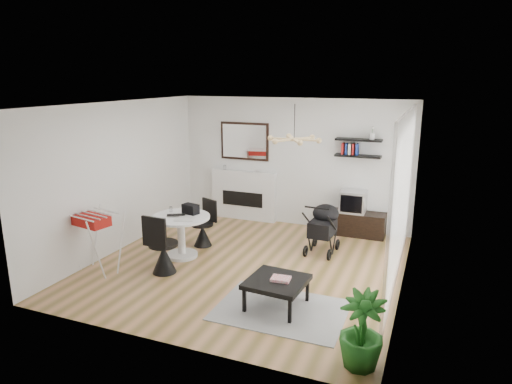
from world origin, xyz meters
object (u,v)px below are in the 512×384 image
at_px(tv_console, 353,223).
at_px(potted_plant, 362,330).
at_px(fireplace, 244,189).
at_px(drying_rack, 96,241).
at_px(coffee_table, 277,283).
at_px(crt_tv, 353,201).
at_px(stroller, 323,230).
at_px(dining_table, 181,230).

xyz_separation_m(tv_console, potted_plant, (0.86, -4.35, 0.20)).
xyz_separation_m(fireplace, tv_console, (2.48, -0.15, -0.45)).
relative_size(fireplace, drying_rack, 2.15).
bearing_deg(coffee_table, fireplace, 119.68).
xyz_separation_m(tv_console, crt_tv, (-0.03, -0.00, 0.46)).
bearing_deg(stroller, potted_plant, -66.55).
xyz_separation_m(drying_rack, coffee_table, (3.11, -0.03, -0.16)).
bearing_deg(dining_table, coffee_table, -26.96).
relative_size(tv_console, potted_plant, 1.43).
distance_m(stroller, potted_plant, 3.42).
xyz_separation_m(tv_console, coffee_table, (-0.44, -3.42, 0.13)).
distance_m(crt_tv, coffee_table, 3.46).
relative_size(drying_rack, potted_plant, 1.14).
bearing_deg(drying_rack, crt_tv, 55.39).
xyz_separation_m(stroller, coffee_table, (-0.09, -2.28, -0.05)).
bearing_deg(crt_tv, coffee_table, -96.91).
bearing_deg(crt_tv, potted_plant, -78.49).
xyz_separation_m(dining_table, drying_rack, (-0.94, -1.08, 0.03)).
height_order(drying_rack, coffee_table, drying_rack).
relative_size(fireplace, crt_tv, 4.31).
distance_m(tv_console, stroller, 1.21).
bearing_deg(potted_plant, crt_tv, 101.51).
distance_m(fireplace, tv_console, 2.53).
distance_m(dining_table, coffee_table, 2.44).
bearing_deg(dining_table, tv_console, 41.55).
relative_size(drying_rack, stroller, 1.03).
xyz_separation_m(fireplace, dining_table, (-0.14, -2.47, -0.19)).
xyz_separation_m(drying_rack, potted_plant, (4.41, -0.96, -0.09)).
distance_m(tv_console, potted_plant, 4.44).
xyz_separation_m(dining_table, coffee_table, (2.17, -1.11, -0.13)).
distance_m(crt_tv, drying_rack, 4.89).
relative_size(fireplace, stroller, 2.22).
height_order(crt_tv, potted_plant, crt_tv).
xyz_separation_m(dining_table, stroller, (2.27, 1.17, -0.08)).
bearing_deg(potted_plant, coffee_table, 144.46).
height_order(drying_rack, potted_plant, drying_rack).
bearing_deg(tv_console, potted_plant, -78.84).
bearing_deg(tv_console, stroller, -106.82).
xyz_separation_m(fireplace, coffee_table, (2.04, -3.58, -0.32)).
xyz_separation_m(fireplace, crt_tv, (2.45, -0.16, 0.01)).
relative_size(tv_console, coffee_table, 1.52).
bearing_deg(drying_rack, fireplace, 84.70).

